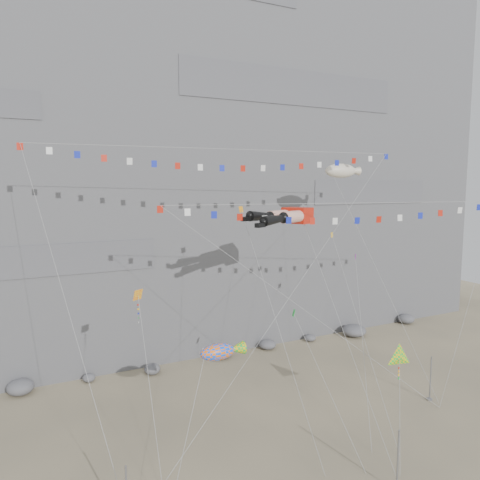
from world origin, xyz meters
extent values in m
plane|color=tan|center=(0.00, 0.00, 0.00)|extent=(120.00, 120.00, 0.00)
cube|color=slate|center=(0.00, 32.00, 25.00)|extent=(80.00, 28.00, 50.00)
cylinder|color=gray|center=(0.42, -8.55, 2.04)|extent=(0.12, 0.12, 4.07)
cylinder|color=gray|center=(12.34, -0.67, 2.01)|extent=(0.12, 0.12, 4.02)
cube|color=red|center=(2.73, 6.36, 16.30)|extent=(2.51, 2.83, 1.38)
cylinder|color=#E7A590|center=(1.16, 4.90, 16.30)|extent=(2.56, 1.88, 1.02)
sphere|color=black|center=(0.09, 4.43, 16.30)|extent=(0.94, 0.94, 0.94)
cone|color=black|center=(-1.17, 3.87, 16.22)|extent=(2.90, 1.91, 0.95)
cube|color=black|center=(-2.88, 3.11, 15.91)|extent=(0.99, 0.74, 0.34)
cylinder|color=#E7A590|center=(0.60, 6.17, 16.30)|extent=(2.56, 1.88, 1.02)
sphere|color=black|center=(-0.47, 5.70, 16.30)|extent=(0.94, 0.94, 0.94)
cone|color=black|center=(-1.74, 5.13, 16.44)|extent=(2.92, 1.92, 1.02)
cube|color=black|center=(-3.44, 4.38, 16.33)|extent=(0.99, 0.74, 0.34)
cylinder|color=gray|center=(1.77, -1.09, 8.18)|extent=(0.03, 0.03, 22.13)
cylinder|color=gray|center=(-8.65, 2.50, 11.08)|extent=(0.03, 0.03, 29.11)
cylinder|color=gray|center=(8.40, 0.12, 8.77)|extent=(0.03, 0.03, 19.31)
cube|color=gray|center=(11.89, -2.11, 0.05)|extent=(0.16, 0.16, 0.10)
cylinder|color=gray|center=(-12.76, -0.31, 5.77)|extent=(0.03, 0.03, 13.27)
cylinder|color=gray|center=(-10.51, -2.31, 3.96)|extent=(0.03, 0.03, 9.71)
cylinder|color=gray|center=(3.69, -5.47, 3.03)|extent=(0.03, 0.03, 8.28)
cube|color=gray|center=(1.73, -7.56, 0.05)|extent=(0.16, 0.16, 0.10)
cylinder|color=gray|center=(11.42, 4.21, 10.22)|extent=(0.03, 0.03, 23.49)
cube|color=gray|center=(12.48, -1.57, 0.05)|extent=(0.16, 0.16, 0.10)
cylinder|color=gray|center=(-2.65, 0.71, 8.49)|extent=(0.03, 0.03, 20.77)
cube|color=gray|center=(-2.63, -5.34, 0.05)|extent=(0.16, 0.16, 0.10)
cylinder|color=gray|center=(5.67, 0.77, 6.10)|extent=(0.03, 0.03, 17.86)
cube|color=gray|center=(1.98, -4.67, 0.05)|extent=(0.16, 0.16, 0.10)
cylinder|color=gray|center=(-0.34, -2.34, 4.54)|extent=(0.03, 0.03, 12.02)
cube|color=gray|center=(-0.05, -6.33, 0.05)|extent=(0.16, 0.16, 0.10)
cylinder|color=gray|center=(5.07, 0.28, 7.20)|extent=(0.03, 0.03, 19.09)
cube|color=gray|center=(3.49, -5.85, 0.05)|extent=(0.16, 0.16, 0.10)
camera|label=1|loc=(-20.52, -28.23, 19.13)|focal=35.00mm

